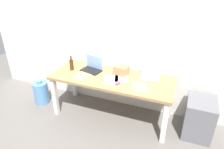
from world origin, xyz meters
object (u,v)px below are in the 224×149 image
at_px(beer_bottle, 72,64).
at_px(computer_mouse, 118,83).
at_px(desk, 112,82).
at_px(water_cooler_jug, 41,92).
at_px(laptop_left, 92,67).
at_px(filing_cabinet, 199,118).
at_px(laptop_right, 150,75).
at_px(cardboard_box, 121,70).

distance_m(beer_bottle, computer_mouse, 0.89).
distance_m(desk, water_cooler_jug, 1.44).
bearing_deg(desk, beer_bottle, 179.09).
height_order(laptop_left, computer_mouse, laptop_left).
bearing_deg(desk, computer_mouse, -45.98).
bearing_deg(filing_cabinet, water_cooler_jug, -176.60).
height_order(laptop_right, cardboard_box, laptop_right).
height_order(laptop_right, water_cooler_jug, laptop_right).
bearing_deg(computer_mouse, laptop_left, 174.03).
bearing_deg(water_cooler_jug, beer_bottle, 10.96).
bearing_deg(filing_cabinet, cardboard_box, 175.56).
bearing_deg(laptop_left, laptop_right, 5.60).
height_order(beer_bottle, computer_mouse, beer_bottle).
height_order(cardboard_box, filing_cabinet, cardboard_box).
distance_m(laptop_left, water_cooler_jug, 1.15).
bearing_deg(water_cooler_jug, computer_mouse, -1.63).
height_order(desk, water_cooler_jug, desk).
bearing_deg(filing_cabinet, computer_mouse, -170.34).
bearing_deg(laptop_right, desk, -159.32).
height_order(laptop_left, cardboard_box, laptop_left).
distance_m(laptop_right, filing_cabinet, 0.94).
height_order(desk, laptop_right, laptop_right).
bearing_deg(laptop_right, computer_mouse, -138.00).
xyz_separation_m(beer_bottle, computer_mouse, (0.88, -0.17, -0.08)).
distance_m(computer_mouse, water_cooler_jug, 1.61).
distance_m(desk, computer_mouse, 0.24).
bearing_deg(laptop_right, beer_bottle, -171.22).
height_order(laptop_right, computer_mouse, laptop_right).
bearing_deg(desk, water_cooler_jug, -175.30).
bearing_deg(water_cooler_jug, cardboard_box, 10.00).
xyz_separation_m(desk, cardboard_box, (0.10, 0.15, 0.16)).
bearing_deg(cardboard_box, desk, -125.08).
bearing_deg(laptop_left, water_cooler_jug, -166.74).
xyz_separation_m(beer_bottle, water_cooler_jug, (-0.64, -0.12, -0.62)).
bearing_deg(water_cooler_jug, laptop_left, 13.26).
relative_size(laptop_right, filing_cabinet, 0.54).
bearing_deg(filing_cabinet, laptop_left, 177.81).
distance_m(laptop_left, beer_bottle, 0.35).
height_order(beer_bottle, cardboard_box, beer_bottle).
xyz_separation_m(laptop_right, filing_cabinet, (0.80, -0.16, -0.48)).
height_order(desk, laptop_left, laptop_left).
bearing_deg(water_cooler_jug, filing_cabinet, 3.40).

